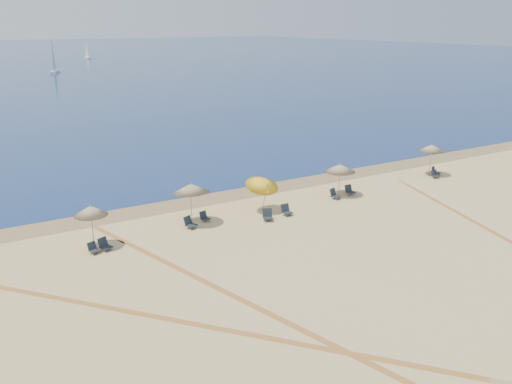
# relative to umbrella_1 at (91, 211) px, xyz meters

# --- Properties ---
(wet_sand) EXTENTS (500.00, 500.00, 0.00)m
(wet_sand) POSITION_rel_umbrella_1_xyz_m (11.06, 4.63, -2.17)
(wet_sand) COLOR olive
(wet_sand) RESTS_ON ground
(umbrella_1) EXTENTS (1.86, 1.86, 2.51)m
(umbrella_1) POSITION_rel_umbrella_1_xyz_m (0.00, 0.00, 0.00)
(umbrella_1) COLOR gray
(umbrella_1) RESTS_ON ground
(umbrella_2) EXTENTS (2.33, 2.37, 2.67)m
(umbrella_2) POSITION_rel_umbrella_1_xyz_m (6.35, 0.64, 0.13)
(umbrella_2) COLOR gray
(umbrella_2) RESTS_ON ground
(umbrella_3) EXTENTS (2.24, 2.29, 2.66)m
(umbrella_3) POSITION_rel_umbrella_1_xyz_m (11.36, 0.30, -0.16)
(umbrella_3) COLOR gray
(umbrella_3) RESTS_ON ground
(umbrella_4) EXTENTS (2.26, 2.27, 2.39)m
(umbrella_4) POSITION_rel_umbrella_1_xyz_m (18.05, 0.46, -0.13)
(umbrella_4) COLOR gray
(umbrella_4) RESTS_ON ground
(umbrella_5) EXTENTS (2.12, 2.13, 2.63)m
(umbrella_5) POSITION_rel_umbrella_1_xyz_m (28.02, 0.91, 0.11)
(umbrella_5) COLOR gray
(umbrella_5) RESTS_ON ground
(chair_2) EXTENTS (0.67, 0.72, 0.61)m
(chair_2) POSITION_rel_umbrella_1_xyz_m (-0.25, -0.85, -1.90)
(chair_2) COLOR black
(chair_2) RESTS_ON ground
(chair_3) EXTENTS (0.80, 0.85, 0.69)m
(chair_3) POSITION_rel_umbrella_1_xyz_m (0.41, -0.74, -1.87)
(chair_3) COLOR black
(chair_3) RESTS_ON ground
(chair_4) EXTENTS (0.84, 0.89, 0.72)m
(chair_4) POSITION_rel_umbrella_1_xyz_m (5.87, -0.07, -1.85)
(chair_4) COLOR black
(chair_4) RESTS_ON ground
(chair_5) EXTENTS (0.63, 0.70, 0.61)m
(chair_5) POSITION_rel_umbrella_1_xyz_m (7.18, 0.58, -1.90)
(chair_5) COLOR black
(chair_5) RESTS_ON ground
(chair_6) EXTENTS (0.84, 0.89, 0.73)m
(chair_6) POSITION_rel_umbrella_1_xyz_m (10.73, -1.38, -1.85)
(chair_6) COLOR black
(chair_6) RESTS_ON ground
(chair_7) EXTENTS (0.59, 0.69, 0.71)m
(chair_7) POSITION_rel_umbrella_1_xyz_m (12.33, -1.15, -1.86)
(chair_7) COLOR black
(chair_7) RESTS_ON ground
(chair_8) EXTENTS (0.79, 0.86, 0.72)m
(chair_8) POSITION_rel_umbrella_1_xyz_m (17.23, -0.07, -1.85)
(chair_8) COLOR black
(chair_8) RESTS_ON ground
(chair_9) EXTENTS (0.61, 0.71, 0.71)m
(chair_9) POSITION_rel_umbrella_1_xyz_m (18.79, 0.12, -1.86)
(chair_9) COLOR black
(chair_9) RESTS_ON ground
(chair_10) EXTENTS (0.63, 0.70, 0.63)m
(chair_10) POSITION_rel_umbrella_1_xyz_m (27.72, 0.04, -1.89)
(chair_10) COLOR black
(chair_10) RESTS_ON ground
(chair_11) EXTENTS (0.80, 0.85, 0.70)m
(chair_11) POSITION_rel_umbrella_1_xyz_m (28.39, 0.61, -1.86)
(chair_11) COLOR black
(chair_11) RESTS_ON ground
(sailboat_0) EXTENTS (1.28, 4.63, 6.85)m
(sailboat_0) POSITION_rel_umbrella_1_xyz_m (41.17, 167.34, -0.10)
(sailboat_0) COLOR white
(sailboat_0) RESTS_ON ocean
(sailboat_2) EXTENTS (3.19, 5.32, 7.75)m
(sailboat_2) POSITION_rel_umbrella_1_xyz_m (20.17, 115.30, 0.17)
(sailboat_2) COLOR white
(sailboat_2) RESTS_ON ocean
(tire_tracks) EXTENTS (57.95, 42.03, 0.00)m
(tire_tracks) POSITION_rel_umbrella_1_xyz_m (8.39, -10.64, -2.17)
(tire_tracks) COLOR tan
(tire_tracks) RESTS_ON ground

